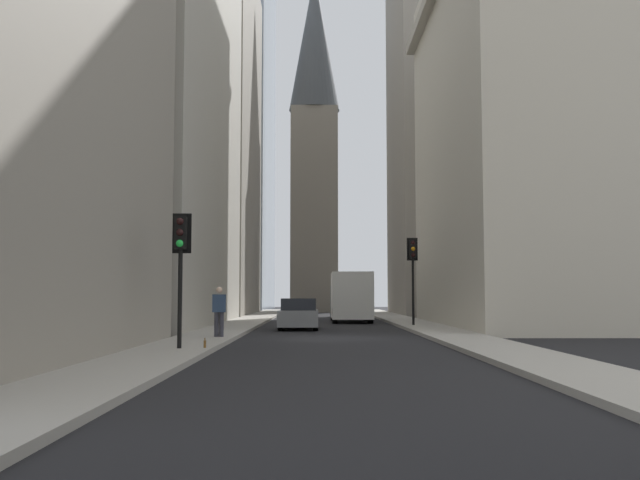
# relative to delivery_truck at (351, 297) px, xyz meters

# --- Properties ---
(ground_plane) EXTENTS (135.00, 135.00, 0.00)m
(ground_plane) POSITION_rel_delivery_truck_xyz_m (-15.50, 1.40, -1.46)
(ground_plane) COLOR black
(sidewalk_right) EXTENTS (90.00, 2.20, 0.14)m
(sidewalk_right) POSITION_rel_delivery_truck_xyz_m (-15.50, 5.90, -1.39)
(sidewalk_right) COLOR #A8A399
(sidewalk_right) RESTS_ON ground_plane
(sidewalk_left) EXTENTS (90.00, 2.20, 0.14)m
(sidewalk_left) POSITION_rel_delivery_truck_xyz_m (-15.50, -3.10, -1.39)
(sidewalk_left) COLOR #A8A399
(sidewalk_left) RESTS_ON ground_plane
(building_left_far) EXTENTS (12.87, 10.50, 33.26)m
(building_left_far) POSITION_rel_delivery_truck_xyz_m (14.32, -9.20, 15.18)
(building_left_far) COLOR gray
(building_left_far) RESTS_ON ground_plane
(building_left_midfar) EXTENTS (18.16, 10.50, 19.35)m
(building_left_midfar) POSITION_rel_delivery_truck_xyz_m (-6.55, -9.19, 8.23)
(building_left_midfar) COLOR beige
(building_left_midfar) RESTS_ON ground_plane
(building_right_midfar) EXTENTS (19.96, 10.00, 21.80)m
(building_right_midfar) POSITION_rel_delivery_truck_xyz_m (-5.45, 12.00, 9.44)
(building_right_midfar) COLOR #B7B2A5
(building_right_midfar) RESTS_ON ground_plane
(building_right_far) EXTENTS (16.39, 10.00, 27.77)m
(building_right_far) POSITION_rel_delivery_truck_xyz_m (13.62, 12.00, 12.43)
(building_right_far) COLOR gray
(building_right_far) RESTS_ON ground_plane
(church_spire) EXTENTS (4.71, 4.71, 32.10)m
(church_spire) POSITION_rel_delivery_truck_xyz_m (23.96, 2.22, 15.34)
(church_spire) COLOR gray
(church_spire) RESTS_ON ground_plane
(delivery_truck) EXTENTS (6.46, 2.25, 2.84)m
(delivery_truck) POSITION_rel_delivery_truck_xyz_m (0.00, 0.00, 0.00)
(delivery_truck) COLOR silver
(delivery_truck) RESTS_ON ground_plane
(hatchback_grey) EXTENTS (4.30, 1.78, 1.42)m
(hatchback_grey) POSITION_rel_delivery_truck_xyz_m (-8.81, 2.80, -0.80)
(hatchback_grey) COLOR slate
(hatchback_grey) RESTS_ON ground_plane
(traffic_light_foreground) EXTENTS (0.43, 0.52, 3.68)m
(traffic_light_foreground) POSITION_rel_delivery_truck_xyz_m (-22.45, 5.69, 1.38)
(traffic_light_foreground) COLOR black
(traffic_light_foreground) RESTS_ON sidewalk_right
(traffic_light_midblock) EXTENTS (0.43, 0.52, 4.20)m
(traffic_light_midblock) POSITION_rel_delivery_truck_xyz_m (-7.44, -2.66, 1.77)
(traffic_light_midblock) COLOR black
(traffic_light_midblock) RESTS_ON sidewalk_left
(pedestrian) EXTENTS (0.26, 0.44, 1.72)m
(pedestrian) POSITION_rel_delivery_truck_xyz_m (-17.08, 5.35, -0.39)
(pedestrian) COLOR #33333D
(pedestrian) RESTS_ON sidewalk_right
(discarded_bottle) EXTENTS (0.07, 0.07, 0.27)m
(discarded_bottle) POSITION_rel_delivery_truck_xyz_m (-22.26, 5.02, -1.21)
(discarded_bottle) COLOR brown
(discarded_bottle) RESTS_ON sidewalk_right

